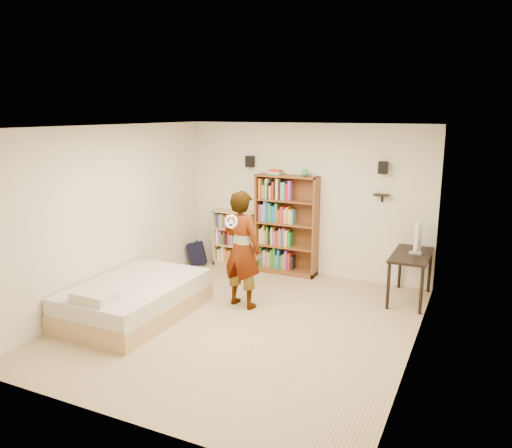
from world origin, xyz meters
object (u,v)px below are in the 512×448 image
at_px(computer_desk, 410,277).
at_px(daybed, 135,295).
at_px(tall_bookshelf, 286,225).
at_px(low_bookshelf, 236,239).
at_px(person, 242,249).

bearing_deg(computer_desk, daybed, -146.65).
bearing_deg(daybed, tall_bookshelf, 65.44).
xyz_separation_m(low_bookshelf, person, (1.02, -1.76, 0.36)).
height_order(tall_bookshelf, person, tall_bookshelf).
distance_m(low_bookshelf, computer_desk, 3.31).
bearing_deg(tall_bookshelf, person, -90.49).
bearing_deg(computer_desk, person, -149.85).
distance_m(tall_bookshelf, person, 1.75).
relative_size(daybed, person, 1.19).
relative_size(low_bookshelf, person, 0.60).
distance_m(daybed, person, 1.69).
bearing_deg(low_bookshelf, computer_desk, -7.70).
bearing_deg(person, low_bookshelf, -48.65).
height_order(tall_bookshelf, low_bookshelf, tall_bookshelf).
relative_size(computer_desk, daybed, 0.52).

